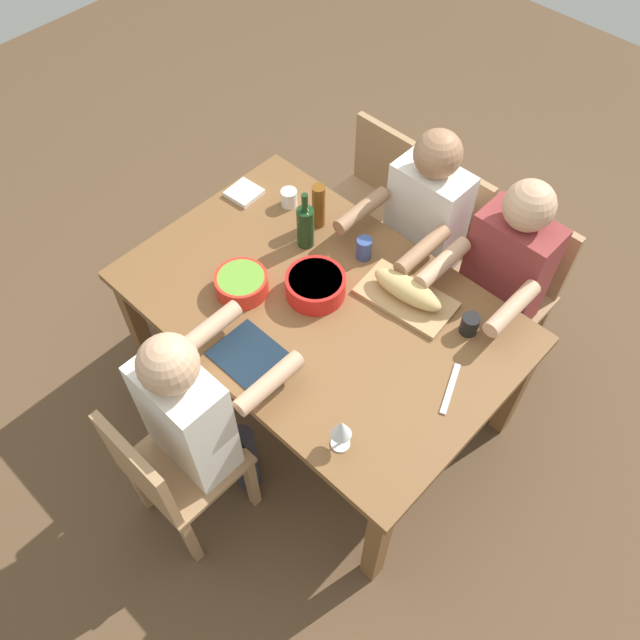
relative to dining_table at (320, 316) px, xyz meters
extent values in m
plane|color=brown|center=(0.00, 0.00, -0.66)|extent=(8.00, 8.00, 0.00)
cube|color=brown|center=(0.00, 0.00, 0.06)|extent=(1.62, 1.07, 0.04)
cube|color=brown|center=(-0.75, -0.48, -0.31)|extent=(0.07, 0.07, 0.70)
cube|color=brown|center=(0.75, -0.48, -0.31)|extent=(0.07, 0.07, 0.70)
cube|color=brown|center=(-0.75, 0.48, -0.31)|extent=(0.07, 0.07, 0.70)
cube|color=brown|center=(0.75, 0.48, -0.31)|extent=(0.07, 0.07, 0.70)
cube|color=#A87F56|center=(0.00, 0.78, -0.22)|extent=(0.40, 0.40, 0.03)
cube|color=#A87F56|center=(0.00, 0.96, -0.01)|extent=(0.38, 0.04, 0.40)
cube|color=#A87F56|center=(0.17, 0.61, -0.45)|extent=(0.04, 0.04, 0.42)
cube|color=#A87F56|center=(-0.17, 0.61, -0.45)|extent=(0.04, 0.04, 0.42)
cube|color=#A87F56|center=(0.17, 0.95, -0.45)|extent=(0.04, 0.04, 0.42)
cube|color=#A87F56|center=(-0.17, 0.95, -0.45)|extent=(0.04, 0.04, 0.42)
cylinder|color=#2D2D38|center=(0.08, 0.56, -0.43)|extent=(0.11, 0.11, 0.45)
cylinder|color=#2D2D38|center=(-0.08, 0.56, -0.43)|extent=(0.11, 0.11, 0.45)
cube|color=white|center=(0.00, 0.72, 0.07)|extent=(0.34, 0.20, 0.55)
cylinder|color=tan|center=(0.17, 0.45, 0.19)|extent=(0.07, 0.30, 0.07)
cylinder|color=tan|center=(-0.17, 0.45, 0.19)|extent=(0.07, 0.30, 0.07)
sphere|color=tan|center=(0.00, 0.72, 0.44)|extent=(0.21, 0.21, 0.21)
cube|color=#A87F56|center=(0.00, -0.78, -0.22)|extent=(0.40, 0.40, 0.03)
cube|color=#A87F56|center=(0.00, -0.96, -0.01)|extent=(0.38, 0.04, 0.40)
cube|color=#A87F56|center=(-0.17, -0.61, -0.45)|extent=(0.04, 0.04, 0.42)
cube|color=#A87F56|center=(0.17, -0.61, -0.45)|extent=(0.04, 0.04, 0.42)
cube|color=#A87F56|center=(-0.17, -0.95, -0.45)|extent=(0.04, 0.04, 0.42)
cube|color=#A87F56|center=(0.17, -0.95, -0.45)|extent=(0.04, 0.04, 0.42)
cylinder|color=#2D2D38|center=(-0.08, -0.56, -0.43)|extent=(0.11, 0.11, 0.45)
cylinder|color=#2D2D38|center=(0.08, -0.56, -0.43)|extent=(0.11, 0.11, 0.45)
cube|color=white|center=(0.00, -0.72, 0.07)|extent=(0.34, 0.20, 0.55)
cylinder|color=#9E7251|center=(-0.17, -0.45, 0.19)|extent=(0.07, 0.30, 0.07)
cylinder|color=#9E7251|center=(0.17, -0.45, 0.19)|extent=(0.07, 0.30, 0.07)
sphere|color=#9E7251|center=(0.00, -0.72, 0.44)|extent=(0.21, 0.21, 0.21)
cube|color=#A87F56|center=(0.45, -0.78, -0.22)|extent=(0.40, 0.40, 0.03)
cube|color=#A87F56|center=(0.45, -0.96, -0.01)|extent=(0.38, 0.04, 0.40)
cube|color=#A87F56|center=(0.28, -0.61, -0.45)|extent=(0.04, 0.04, 0.42)
cube|color=#A87F56|center=(0.62, -0.61, -0.45)|extent=(0.04, 0.04, 0.42)
cube|color=#A87F56|center=(0.28, -0.95, -0.45)|extent=(0.04, 0.04, 0.42)
cube|color=#A87F56|center=(0.62, -0.95, -0.45)|extent=(0.04, 0.04, 0.42)
cube|color=#A87F56|center=(-0.45, -0.78, -0.22)|extent=(0.40, 0.40, 0.03)
cube|color=#A87F56|center=(-0.45, -0.96, -0.01)|extent=(0.38, 0.04, 0.40)
cube|color=#A87F56|center=(-0.62, -0.61, -0.45)|extent=(0.04, 0.04, 0.42)
cube|color=#A87F56|center=(-0.28, -0.61, -0.45)|extent=(0.04, 0.04, 0.42)
cube|color=#A87F56|center=(-0.62, -0.95, -0.45)|extent=(0.04, 0.04, 0.42)
cube|color=#A87F56|center=(-0.28, -0.95, -0.45)|extent=(0.04, 0.04, 0.42)
cylinder|color=#2D2D38|center=(-0.53, -0.56, -0.43)|extent=(0.11, 0.11, 0.45)
cylinder|color=#2D2D38|center=(-0.37, -0.56, -0.43)|extent=(0.11, 0.11, 0.45)
cube|color=maroon|center=(-0.45, -0.72, 0.07)|extent=(0.34, 0.20, 0.55)
cylinder|color=tan|center=(-0.62, -0.45, 0.19)|extent=(0.07, 0.30, 0.07)
cylinder|color=tan|center=(-0.28, -0.45, 0.19)|extent=(0.07, 0.30, 0.07)
sphere|color=tan|center=(-0.45, -0.72, 0.44)|extent=(0.21, 0.21, 0.21)
cylinder|color=red|center=(0.05, -0.03, 0.13)|extent=(0.25, 0.25, 0.10)
cylinder|color=#2D7028|center=(0.05, -0.03, 0.16)|extent=(0.22, 0.22, 0.03)
cylinder|color=red|center=(0.29, 0.17, 0.12)|extent=(0.22, 0.22, 0.09)
cylinder|color=#669E33|center=(0.29, 0.17, 0.15)|extent=(0.20, 0.20, 0.03)
cube|color=tan|center=(-0.24, -0.26, 0.09)|extent=(0.42, 0.26, 0.02)
ellipsoid|color=tan|center=(-0.24, -0.26, 0.15)|extent=(0.33, 0.14, 0.09)
cylinder|color=#193819|center=(0.28, -0.20, 0.18)|extent=(0.08, 0.08, 0.20)
cylinder|color=#193819|center=(0.28, -0.20, 0.33)|extent=(0.03, 0.03, 0.09)
cylinder|color=brown|center=(0.32, -0.33, 0.19)|extent=(0.06, 0.06, 0.22)
cylinder|color=silver|center=(-0.49, 0.41, 0.08)|extent=(0.07, 0.07, 0.01)
cylinder|color=silver|center=(-0.49, 0.41, 0.12)|extent=(0.01, 0.01, 0.07)
cone|color=silver|center=(-0.49, 0.41, 0.20)|extent=(0.08, 0.08, 0.08)
cube|color=#142333|center=(0.00, 0.38, 0.08)|extent=(0.32, 0.23, 0.01)
cylinder|color=#334C8C|center=(0.04, -0.32, 0.13)|extent=(0.07, 0.07, 0.10)
cylinder|color=white|center=(0.51, -0.33, 0.12)|extent=(0.08, 0.08, 0.08)
cylinder|color=black|center=(-0.52, -0.31, 0.12)|extent=(0.07, 0.07, 0.09)
cube|color=silver|center=(-0.64, -0.05, 0.09)|extent=(0.11, 0.22, 0.01)
cube|color=white|center=(0.71, -0.23, 0.09)|extent=(0.15, 0.15, 0.02)
camera|label=1|loc=(-1.14, 1.20, 2.24)|focal=36.96mm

